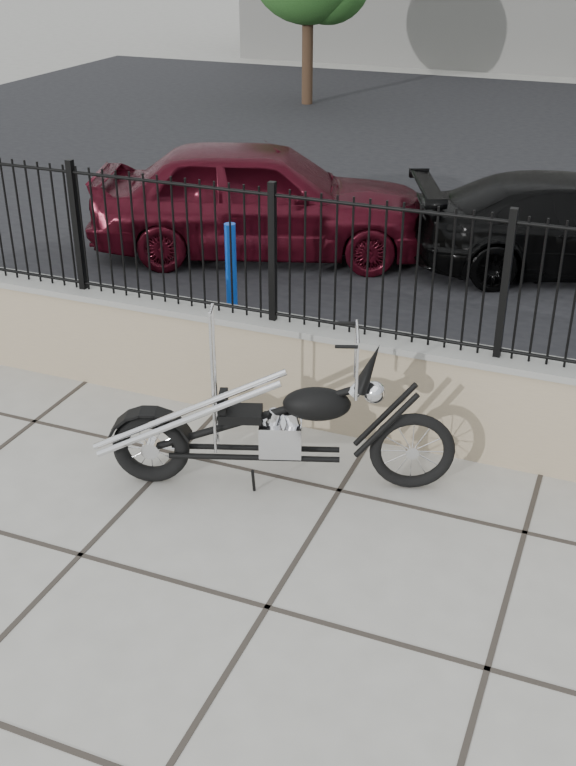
# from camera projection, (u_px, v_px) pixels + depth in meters

# --- Properties ---
(ground_plane) EXTENTS (90.00, 90.00, 0.00)m
(ground_plane) POSITION_uv_depth(u_px,v_px,m) (267.00, 607.00, 6.10)
(ground_plane) COLOR #99968E
(ground_plane) RESTS_ON ground
(parking_lot) EXTENTS (30.00, 30.00, 0.00)m
(parking_lot) POSITION_uv_depth(u_px,v_px,m) (536.00, 171.00, 16.36)
(parking_lot) COLOR black
(parking_lot) RESTS_ON ground
(retaining_wall) EXTENTS (14.00, 0.36, 0.96)m
(retaining_wall) POSITION_uv_depth(u_px,v_px,m) (377.00, 386.00, 7.93)
(retaining_wall) COLOR gray
(retaining_wall) RESTS_ON ground_plane
(iron_fence) EXTENTS (14.00, 0.08, 1.20)m
(iron_fence) POSITION_uv_depth(u_px,v_px,m) (384.00, 271.00, 7.43)
(iron_fence) COLOR black
(iron_fence) RESTS_ON retaining_wall
(chopper_motorcycle) EXTENTS (2.66, 1.32, 1.59)m
(chopper_motorcycle) POSITION_uv_depth(u_px,v_px,m) (274.00, 399.00, 7.05)
(chopper_motorcycle) COLOR black
(chopper_motorcycle) RESTS_ON ground_plane
(car_red) EXTENTS (4.90, 3.20, 1.55)m
(car_red) POSITION_uv_depth(u_px,v_px,m) (261.00, 198.00, 12.09)
(car_red) COLOR #3D0812
(car_red) RESTS_ON parking_lot
(car_black) EXTENTS (4.57, 3.23, 1.23)m
(car_black) POSITION_uv_depth(u_px,v_px,m) (576.00, 225.00, 11.58)
(car_black) COLOR black
(car_black) RESTS_ON parking_lot
(bollard_a) EXTENTS (0.14, 0.14, 1.09)m
(bollard_a) POSITION_uv_depth(u_px,v_px,m) (231.00, 269.00, 10.34)
(bollard_a) COLOR #0D28CE
(bollard_a) RESTS_ON ground_plane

